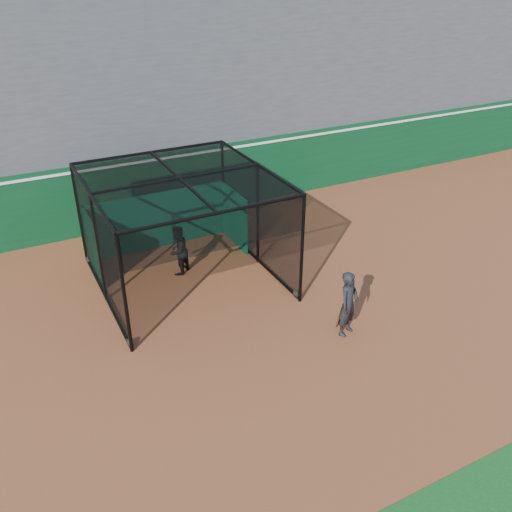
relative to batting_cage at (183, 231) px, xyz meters
name	(u,v)px	position (x,y,z in m)	size (l,w,h in m)	color
ground	(251,351)	(0.19, -3.93, -1.61)	(120.00, 120.00, 0.00)	brown
outfield_wall	(144,188)	(0.19, 4.57, -0.32)	(50.00, 0.50, 2.50)	#0B3C1D
grandstand	(106,78)	(0.19, 8.34, 2.86)	(50.00, 7.85, 8.95)	#4C4C4F
batting_cage	(183,231)	(0.00, 0.00, 0.00)	(4.94, 5.23, 3.23)	black
batter	(178,251)	(-0.05, 0.46, -0.84)	(0.75, 0.59, 1.55)	black
on_deck_player	(348,304)	(2.71, -4.39, -0.72)	(0.77, 0.66, 1.78)	black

